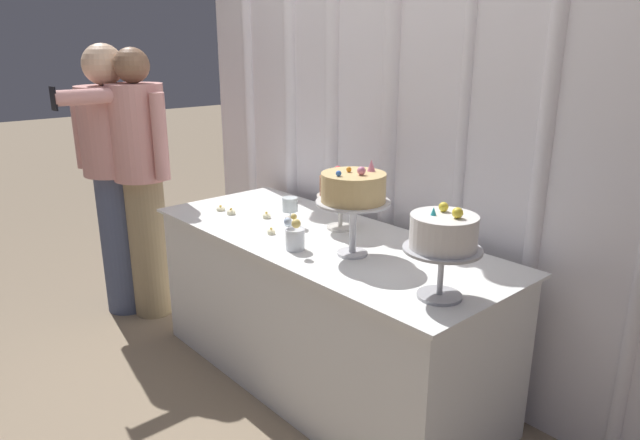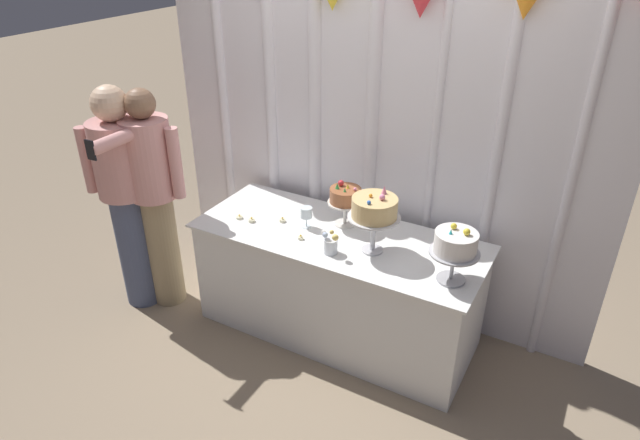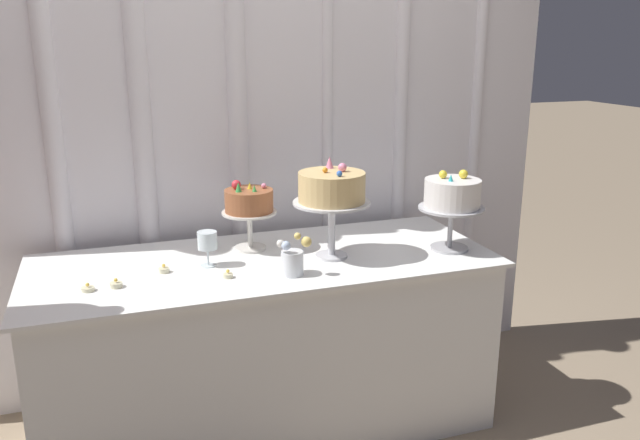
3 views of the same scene
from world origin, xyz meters
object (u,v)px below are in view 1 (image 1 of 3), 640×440
at_px(tealight_near_right, 267,216).
at_px(tealight_far_left, 221,209).
at_px(cake_display_center, 353,191).
at_px(cake_display_leftmost, 341,189).
at_px(cake_table, 322,310).
at_px(wine_glass, 290,205).
at_px(cake_display_rightmost, 443,236).
at_px(tealight_near_left, 231,212).
at_px(tealight_far_right, 271,232).
at_px(flower_vase, 295,236).
at_px(guest_man_pink_jacket, 142,175).
at_px(guest_man_dark_suit, 114,171).

bearing_deg(tealight_near_right, tealight_far_left, -159.41).
relative_size(cake_display_center, tealight_far_left, 8.78).
bearing_deg(cake_display_leftmost, cake_table, -79.12).
bearing_deg(tealight_near_right, wine_glass, 5.97).
distance_m(cake_display_rightmost, tealight_near_left, 1.40).
height_order(cake_display_center, tealight_far_right, cake_display_center).
height_order(cake_display_center, flower_vase, cake_display_center).
bearing_deg(tealight_near_right, tealight_near_left, -150.92).
height_order(tealight_far_right, guest_man_pink_jacket, guest_man_pink_jacket).
xyz_separation_m(tealight_near_left, guest_man_dark_suit, (-0.86, -0.28, 0.12)).
bearing_deg(guest_man_pink_jacket, tealight_near_left, 14.01).
bearing_deg(guest_man_dark_suit, cake_display_rightmost, 6.83).
distance_m(cake_table, tealight_far_right, 0.47).
bearing_deg(tealight_near_right, guest_man_dark_suit, -160.15).
xyz_separation_m(cake_display_center, wine_glass, (-0.50, 0.06, -0.18)).
xyz_separation_m(cake_table, tealight_near_left, (-0.59, -0.13, 0.40)).
bearing_deg(cake_display_rightmost, cake_table, 170.47).
distance_m(flower_vase, tealight_far_right, 0.25).
xyz_separation_m(cake_display_center, guest_man_dark_suit, (-1.72, -0.34, -0.15)).
bearing_deg(tealight_near_left, flower_vase, -7.76).
bearing_deg(cake_display_center, wine_glass, 173.45).
height_order(tealight_near_right, guest_man_pink_jacket, guest_man_pink_jacket).
xyz_separation_m(cake_display_center, tealight_near_left, (-0.86, -0.06, -0.28)).
height_order(cake_display_leftmost, tealight_near_right, cake_display_leftmost).
height_order(cake_display_leftmost, guest_man_dark_suit, guest_man_dark_suit).
relative_size(wine_glass, tealight_near_right, 3.37).
height_order(cake_table, cake_display_leftmost, cake_display_leftmost).
relative_size(wine_glass, tealight_far_left, 3.07).
relative_size(cake_display_leftmost, guest_man_dark_suit, 0.18).
distance_m(tealight_far_right, guest_man_dark_suit, 1.30).
distance_m(wine_glass, tealight_near_right, 0.20).
xyz_separation_m(cake_table, tealight_far_right, (-0.19, -0.16, 0.40)).
height_order(cake_table, guest_man_dark_suit, guest_man_dark_suit).
bearing_deg(cake_table, guest_man_pink_jacket, -166.95).
bearing_deg(cake_display_leftmost, tealight_far_right, -117.09).
relative_size(tealight_far_left, tealight_far_right, 1.22).
distance_m(cake_table, tealight_near_left, 0.72).
distance_m(wine_glass, guest_man_pink_jacket, 1.09).
distance_m(cake_display_center, guest_man_pink_jacket, 1.58).
height_order(tealight_far_left, guest_man_pink_jacket, guest_man_pink_jacket).
height_order(cake_table, tealight_far_left, tealight_far_left).
distance_m(guest_man_pink_jacket, guest_man_dark_suit, 0.20).
distance_m(cake_table, cake_display_center, 0.73).
xyz_separation_m(wine_glass, flower_vase, (0.29, -0.21, -0.04)).
xyz_separation_m(tealight_near_right, tealight_far_right, (0.23, -0.14, -0.00)).
xyz_separation_m(cake_display_rightmost, guest_man_pink_jacket, (-2.07, -0.17, -0.11)).
distance_m(cake_display_leftmost, tealight_far_right, 0.40).
distance_m(cake_display_leftmost, tealight_near_right, 0.46).
height_order(tealight_far_left, tealight_near_right, tealight_near_right).
bearing_deg(tealight_far_right, guest_man_pink_jacket, -172.93).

